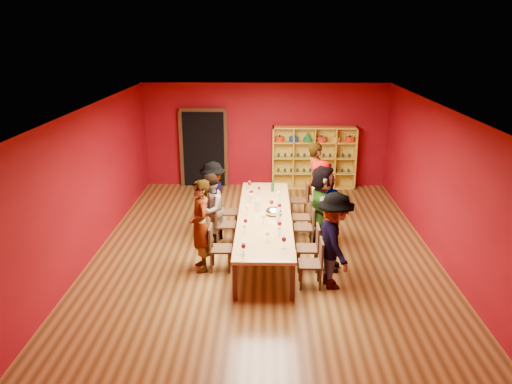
% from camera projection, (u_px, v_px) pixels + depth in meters
% --- Properties ---
extents(room_shell, '(7.10, 9.10, 3.04)m').
position_uv_depth(room_shell, '(265.00, 180.00, 10.17)').
color(room_shell, '#533516').
rests_on(room_shell, ground).
extents(tasting_table, '(1.10, 4.50, 0.75)m').
position_uv_depth(tasting_table, '(265.00, 217.00, 10.42)').
color(tasting_table, '#B38A4A').
rests_on(tasting_table, ground).
extents(doorway, '(1.40, 0.17, 2.30)m').
position_uv_depth(doorway, '(204.00, 148.00, 14.54)').
color(doorway, black).
rests_on(doorway, ground).
extents(shelving_unit, '(2.40, 0.40, 1.80)m').
position_uv_depth(shelving_unit, '(314.00, 154.00, 14.40)').
color(shelving_unit, gold).
rests_on(shelving_unit, ground).
extents(chair_person_left_1, '(0.42, 0.42, 0.89)m').
position_uv_depth(chair_person_left_1, '(217.00, 246.00, 9.52)').
color(chair_person_left_1, '#321E10').
rests_on(chair_person_left_1, ground).
extents(person_left_1, '(0.65, 0.77, 1.80)m').
position_uv_depth(person_left_1, '(201.00, 226.00, 9.40)').
color(person_left_1, '#131B35').
rests_on(person_left_1, ground).
extents(chair_person_left_2, '(0.42, 0.42, 0.89)m').
position_uv_depth(chair_person_left_2, '(222.00, 222.00, 10.69)').
color(chair_person_left_2, '#321E10').
rests_on(chair_person_left_2, ground).
extents(person_left_2, '(0.55, 0.82, 1.56)m').
position_uv_depth(person_left_2, '(210.00, 209.00, 10.61)').
color(person_left_2, '#141C38').
rests_on(person_left_2, ground).
extents(chair_person_left_3, '(0.42, 0.42, 0.89)m').
position_uv_depth(chair_person_left_3, '(225.00, 209.00, 11.43)').
color(chair_person_left_3, '#321E10').
rests_on(chair_person_left_3, ground).
extents(person_left_3, '(0.57, 1.09, 1.62)m').
position_uv_depth(person_left_3, '(213.00, 196.00, 11.34)').
color(person_left_3, '#131535').
rests_on(person_left_3, ground).
extents(chair_person_right_0, '(0.42, 0.42, 0.89)m').
position_uv_depth(chair_person_right_0, '(315.00, 261.00, 8.90)').
color(chair_person_right_0, '#321E10').
rests_on(chair_person_right_0, ground).
extents(person_right_0, '(0.66, 1.21, 1.77)m').
position_uv_depth(person_right_0, '(334.00, 241.00, 8.77)').
color(person_right_0, '#4E4E53').
rests_on(person_right_0, ground).
extents(chair_person_right_1, '(0.42, 0.42, 0.89)m').
position_uv_depth(chair_person_right_1, '(312.00, 245.00, 9.53)').
color(chair_person_right_1, '#321E10').
rests_on(chair_person_right_1, ground).
extents(person_right_1, '(0.64, 1.03, 1.62)m').
position_uv_depth(person_right_1, '(331.00, 230.00, 9.42)').
color(person_right_1, '#618FC8').
rests_on(person_right_1, ground).
extents(chair_person_right_2, '(0.42, 0.42, 0.89)m').
position_uv_depth(chair_person_right_2, '(308.00, 225.00, 10.54)').
color(chair_person_right_2, '#321E10').
rests_on(chair_person_right_2, ground).
extents(person_right_2, '(0.69, 1.71, 1.79)m').
position_uv_depth(person_right_2, '(322.00, 207.00, 10.41)').
color(person_right_2, '#5D79BF').
rests_on(person_right_2, ground).
extents(chair_person_right_3, '(0.42, 0.42, 0.89)m').
position_uv_depth(chair_person_right_3, '(306.00, 215.00, 11.11)').
color(chair_person_right_3, '#321E10').
rests_on(chair_person_right_3, ground).
extents(person_right_3, '(0.68, 0.95, 1.74)m').
position_uv_depth(person_right_3, '(321.00, 199.00, 10.98)').
color(person_right_3, '#4B4A4F').
rests_on(person_right_3, ground).
extents(chair_person_right_4, '(0.42, 0.42, 0.89)m').
position_uv_depth(chair_person_right_4, '(302.00, 198.00, 12.20)').
color(chair_person_right_4, '#321E10').
rests_on(chair_person_right_4, ground).
extents(person_right_4, '(0.56, 0.73, 1.89)m').
position_uv_depth(person_right_4, '(316.00, 181.00, 12.06)').
color(person_right_4, '#C8868E').
rests_on(person_right_4, ground).
extents(wine_glass_0, '(0.09, 0.09, 0.22)m').
position_uv_depth(wine_glass_0, '(284.00, 240.00, 8.76)').
color(wine_glass_0, silver).
rests_on(wine_glass_0, tasting_table).
extents(wine_glass_1, '(0.08, 0.08, 0.20)m').
position_uv_depth(wine_glass_1, '(279.00, 193.00, 11.29)').
color(wine_glass_1, silver).
rests_on(wine_glass_1, tasting_table).
extents(wine_glass_2, '(0.08, 0.08, 0.19)m').
position_uv_depth(wine_glass_2, '(267.00, 234.00, 9.05)').
color(wine_glass_2, silver).
rests_on(wine_glass_2, tasting_table).
extents(wine_glass_3, '(0.08, 0.08, 0.19)m').
position_uv_depth(wine_glass_3, '(246.00, 221.00, 9.65)').
color(wine_glass_3, silver).
rests_on(wine_glass_3, tasting_table).
extents(wine_glass_4, '(0.09, 0.09, 0.22)m').
position_uv_depth(wine_glass_4, '(247.00, 207.00, 10.35)').
color(wine_glass_4, silver).
rests_on(wine_glass_4, tasting_table).
extents(wine_glass_5, '(0.09, 0.09, 0.22)m').
position_uv_depth(wine_glass_5, '(279.00, 206.00, 10.43)').
color(wine_glass_5, silver).
rests_on(wine_glass_5, tasting_table).
extents(wine_glass_6, '(0.08, 0.08, 0.19)m').
position_uv_depth(wine_glass_6, '(279.00, 210.00, 10.28)').
color(wine_glass_6, silver).
rests_on(wine_glass_6, tasting_table).
extents(wine_glass_7, '(0.07, 0.07, 0.18)m').
position_uv_depth(wine_glass_7, '(244.00, 244.00, 8.66)').
color(wine_glass_7, silver).
rests_on(wine_glass_7, tasting_table).
extents(wine_glass_8, '(0.09, 0.09, 0.21)m').
position_uv_depth(wine_glass_8, '(252.00, 192.00, 11.32)').
color(wine_glass_8, silver).
rests_on(wine_glass_8, tasting_table).
extents(wine_glass_9, '(0.08, 0.08, 0.20)m').
position_uv_depth(wine_glass_9, '(264.00, 217.00, 9.88)').
color(wine_glass_9, silver).
rests_on(wine_glass_9, tasting_table).
extents(wine_glass_10, '(0.07, 0.07, 0.18)m').
position_uv_depth(wine_glass_10, '(250.00, 183.00, 12.10)').
color(wine_glass_10, silver).
rests_on(wine_glass_10, tasting_table).
extents(wine_glass_11, '(0.07, 0.07, 0.18)m').
position_uv_depth(wine_glass_11, '(279.00, 228.00, 9.33)').
color(wine_glass_11, silver).
rests_on(wine_glass_11, tasting_table).
extents(wine_glass_12, '(0.08, 0.08, 0.21)m').
position_uv_depth(wine_glass_12, '(250.00, 184.00, 11.95)').
color(wine_glass_12, silver).
rests_on(wine_glass_12, tasting_table).
extents(wine_glass_13, '(0.08, 0.08, 0.20)m').
position_uv_depth(wine_glass_13, '(243.00, 247.00, 8.52)').
color(wine_glass_13, silver).
rests_on(wine_glass_13, tasting_table).
extents(wine_glass_14, '(0.08, 0.08, 0.21)m').
position_uv_depth(wine_glass_14, '(251.00, 196.00, 11.10)').
color(wine_glass_14, silver).
rests_on(wine_glass_14, tasting_table).
extents(wine_glass_15, '(0.09, 0.09, 0.21)m').
position_uv_depth(wine_glass_15, '(272.00, 203.00, 10.65)').
color(wine_glass_15, silver).
rests_on(wine_glass_15, tasting_table).
extents(wine_glass_16, '(0.07, 0.07, 0.19)m').
position_uv_depth(wine_glass_16, '(245.00, 226.00, 9.42)').
color(wine_glass_16, silver).
rests_on(wine_glass_16, tasting_table).
extents(wine_glass_17, '(0.07, 0.07, 0.18)m').
position_uv_depth(wine_glass_17, '(259.00, 188.00, 11.67)').
color(wine_glass_17, silver).
rests_on(wine_glass_17, tasting_table).
extents(wine_glass_18, '(0.08, 0.08, 0.21)m').
position_uv_depth(wine_glass_18, '(279.00, 224.00, 9.47)').
color(wine_glass_18, silver).
rests_on(wine_glass_18, tasting_table).
extents(spittoon_bowl, '(0.34, 0.34, 0.18)m').
position_uv_depth(spittoon_bowl, '(274.00, 211.00, 10.34)').
color(spittoon_bowl, silver).
rests_on(spittoon_bowl, tasting_table).
extents(carafe_a, '(0.12, 0.12, 0.27)m').
position_uv_depth(carafe_a, '(257.00, 205.00, 10.58)').
color(carafe_a, silver).
rests_on(carafe_a, tasting_table).
extents(carafe_b, '(0.09, 0.09, 0.23)m').
position_uv_depth(carafe_b, '(278.00, 216.00, 10.01)').
color(carafe_b, silver).
rests_on(carafe_b, tasting_table).
extents(wine_bottle, '(0.09, 0.09, 0.30)m').
position_uv_depth(wine_bottle, '(273.00, 187.00, 11.84)').
color(wine_bottle, '#163C1A').
rests_on(wine_bottle, tasting_table).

